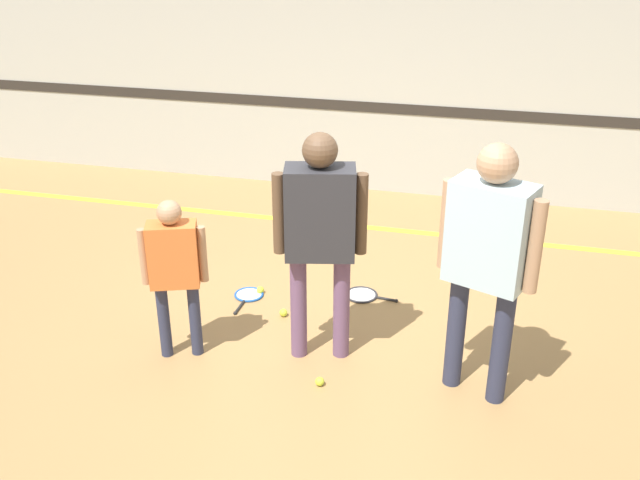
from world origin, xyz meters
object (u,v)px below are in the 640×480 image
(person_student_right, at_px, (488,247))
(tennis_ball_stray_left, at_px, (283,313))
(person_student_left, at_px, (174,263))
(person_instructor, at_px, (320,225))
(tennis_ball_by_spare_racket, at_px, (260,290))
(tennis_ball_near_instructor, at_px, (320,381))
(racket_spare_on_floor, at_px, (248,296))
(racket_second_spare, at_px, (363,295))

(person_student_right, height_order, tennis_ball_stray_left, person_student_right)
(person_student_left, bearing_deg, person_student_right, -18.01)
(person_instructor, xyz_separation_m, person_student_left, (-1.03, -0.25, -0.30))
(person_student_left, distance_m, tennis_ball_stray_left, 1.20)
(tennis_ball_by_spare_racket, relative_size, tennis_ball_stray_left, 1.00)
(person_instructor, height_order, tennis_ball_stray_left, person_instructor)
(tennis_ball_stray_left, bearing_deg, tennis_ball_near_instructor, -58.42)
(tennis_ball_near_instructor, bearing_deg, person_student_right, 10.88)
(racket_spare_on_floor, height_order, tennis_ball_near_instructor, tennis_ball_near_instructor)
(tennis_ball_near_instructor, distance_m, tennis_ball_by_spare_racket, 1.45)
(racket_second_spare, height_order, tennis_ball_by_spare_racket, tennis_ball_by_spare_racket)
(tennis_ball_near_instructor, bearing_deg, person_student_left, 172.93)
(person_instructor, distance_m, tennis_ball_stray_left, 1.23)
(person_instructor, xyz_separation_m, tennis_ball_stray_left, (-0.43, 0.47, -1.06))
(person_student_right, height_order, racket_spare_on_floor, person_student_right)
(tennis_ball_by_spare_racket, bearing_deg, person_instructor, -46.77)
(racket_spare_on_floor, xyz_separation_m, tennis_ball_stray_left, (0.40, -0.24, 0.02))
(tennis_ball_by_spare_racket, height_order, tennis_ball_stray_left, same)
(person_instructor, bearing_deg, person_student_right, -21.91)
(person_student_left, xyz_separation_m, tennis_ball_near_instructor, (1.13, -0.14, -0.75))
(racket_spare_on_floor, bearing_deg, racket_second_spare, 105.93)
(person_instructor, bearing_deg, tennis_ball_near_instructor, -89.26)
(person_student_left, relative_size, tennis_ball_near_instructor, 19.29)
(person_student_right, height_order, tennis_ball_near_instructor, person_student_right)
(racket_second_spare, xyz_separation_m, tennis_ball_by_spare_racket, (-0.90, -0.17, 0.02))
(person_student_right, xyz_separation_m, racket_spare_on_floor, (-2.00, 0.90, -1.12))
(racket_second_spare, bearing_deg, person_student_left, -128.16)
(racket_spare_on_floor, distance_m, tennis_ball_near_instructor, 1.44)
(racket_spare_on_floor, xyz_separation_m, tennis_ball_by_spare_racket, (0.09, 0.08, 0.02))
(racket_spare_on_floor, bearing_deg, person_instructor, 50.93)
(racket_second_spare, bearing_deg, tennis_ball_near_instructor, -86.44)
(person_instructor, xyz_separation_m, tennis_ball_near_instructor, (0.09, -0.39, -1.06))
(person_student_right, xyz_separation_m, racket_second_spare, (-1.01, 1.15, -1.12))
(person_student_right, distance_m, tennis_ball_by_spare_racket, 2.42)
(racket_spare_on_floor, distance_m, tennis_ball_stray_left, 0.47)
(tennis_ball_near_instructor, bearing_deg, tennis_ball_by_spare_racket, 125.34)
(racket_spare_on_floor, relative_size, tennis_ball_near_instructor, 7.36)
(person_student_right, xyz_separation_m, tennis_ball_near_instructor, (-1.07, -0.21, -1.10))
(person_student_left, bearing_deg, person_instructor, -5.98)
(person_instructor, bearing_deg, tennis_ball_stray_left, 120.02)
(racket_spare_on_floor, height_order, racket_second_spare, same)
(person_student_right, relative_size, racket_second_spare, 3.69)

